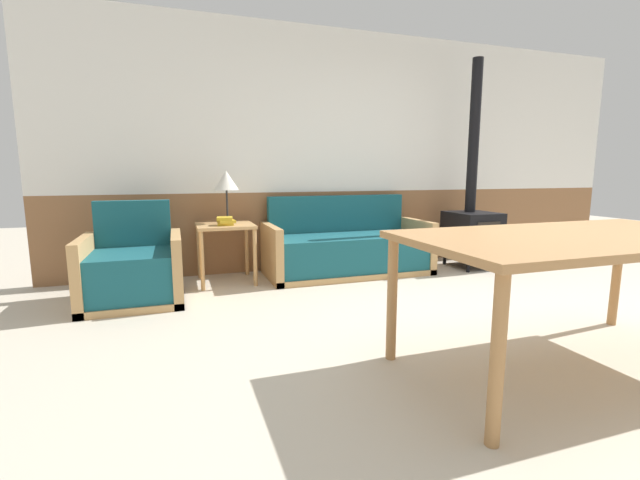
{
  "coord_description": "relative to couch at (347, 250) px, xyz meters",
  "views": [
    {
      "loc": [
        -2.25,
        -2.11,
        1.11
      ],
      "look_at": [
        -1.13,
        1.19,
        0.56
      ],
      "focal_mm": 24.0,
      "sensor_mm": 36.0,
      "label": 1
    }
  ],
  "objects": [
    {
      "name": "couch",
      "position": [
        0.0,
        0.0,
        0.0
      ],
      "size": [
        1.79,
        0.77,
        0.85
      ],
      "color": "tan",
      "rests_on": "ground_plane"
    },
    {
      "name": "wall_back",
      "position": [
        0.48,
        0.45,
        1.09
      ],
      "size": [
        7.2,
        0.06,
        2.7
      ],
      "color": "#8E603D",
      "rests_on": "ground_plane"
    },
    {
      "name": "wood_stove",
      "position": [
        1.5,
        -0.17,
        0.27
      ],
      "size": [
        0.5,
        0.56,
        2.37
      ],
      "color": "black",
      "rests_on": "ground_plane"
    },
    {
      "name": "ground_plane",
      "position": [
        0.48,
        -2.18,
        -0.26
      ],
      "size": [
        16.0,
        16.0,
        0.0
      ],
      "primitive_type": "plane",
      "color": "beige"
    },
    {
      "name": "dining_table",
      "position": [
        0.32,
        -2.56,
        0.44
      ],
      "size": [
        1.95,
        0.99,
        0.77
      ],
      "color": "#B27F4C",
      "rests_on": "ground_plane"
    },
    {
      "name": "side_table",
      "position": [
        -1.31,
        0.05,
        0.23
      ],
      "size": [
        0.56,
        0.56,
        0.6
      ],
      "color": "tan",
      "rests_on": "ground_plane"
    },
    {
      "name": "table_lamp",
      "position": [
        -1.27,
        0.15,
        0.75
      ],
      "size": [
        0.25,
        0.25,
        0.53
      ],
      "color": "#262628",
      "rests_on": "side_table"
    },
    {
      "name": "book_stack",
      "position": [
        -1.31,
        -0.05,
        0.37
      ],
      "size": [
        0.19,
        0.18,
        0.08
      ],
      "color": "gold",
      "rests_on": "side_table"
    },
    {
      "name": "armchair",
      "position": [
        -2.15,
        -0.38,
        0.0
      ],
      "size": [
        0.81,
        0.78,
        0.86
      ],
      "rotation": [
        0.0,
        0.0,
        0.29
      ],
      "color": "tan",
      "rests_on": "ground_plane"
    }
  ]
}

